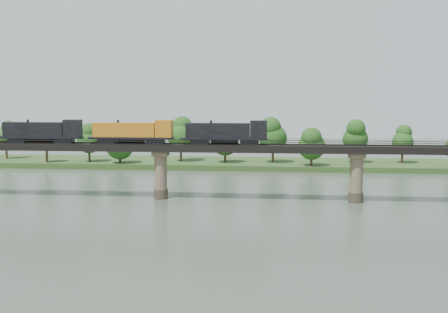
{
  "coord_description": "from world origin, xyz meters",
  "views": [
    {
      "loc": [
        24.51,
        -83.67,
        21.59
      ],
      "look_at": [
        13.25,
        30.0,
        9.0
      ],
      "focal_mm": 45.0,
      "sensor_mm": 36.0,
      "label": 1
    }
  ],
  "objects": [
    {
      "name": "ground",
      "position": [
        0.0,
        0.0,
        0.0
      ],
      "size": [
        400.0,
        400.0,
        0.0
      ],
      "primitive_type": "plane",
      "color": "#364335",
      "rests_on": "ground"
    },
    {
      "name": "far_bank",
      "position": [
        0.0,
        85.0,
        0.8
      ],
      "size": [
        300.0,
        24.0,
        1.6
      ],
      "primitive_type": "cube",
      "color": "#29441B",
      "rests_on": "ground"
    },
    {
      "name": "bridge",
      "position": [
        0.0,
        30.0,
        5.46
      ],
      "size": [
        236.0,
        30.0,
        11.5
      ],
      "color": "#473A2D",
      "rests_on": "ground"
    },
    {
      "name": "bridge_superstructure",
      "position": [
        0.0,
        30.0,
        11.79
      ],
      "size": [
        220.0,
        4.9,
        0.75
      ],
      "color": "black",
      "rests_on": "bridge"
    },
    {
      "name": "far_treeline",
      "position": [
        -8.21,
        80.52,
        8.83
      ],
      "size": [
        289.06,
        17.54,
        13.6
      ],
      "color": "#382619",
      "rests_on": "far_bank"
    },
    {
      "name": "freight_train",
      "position": [
        -12.45,
        30.0,
        13.85
      ],
      "size": [
        71.42,
        2.78,
        4.92
      ],
      "color": "black",
      "rests_on": "bridge"
    }
  ]
}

